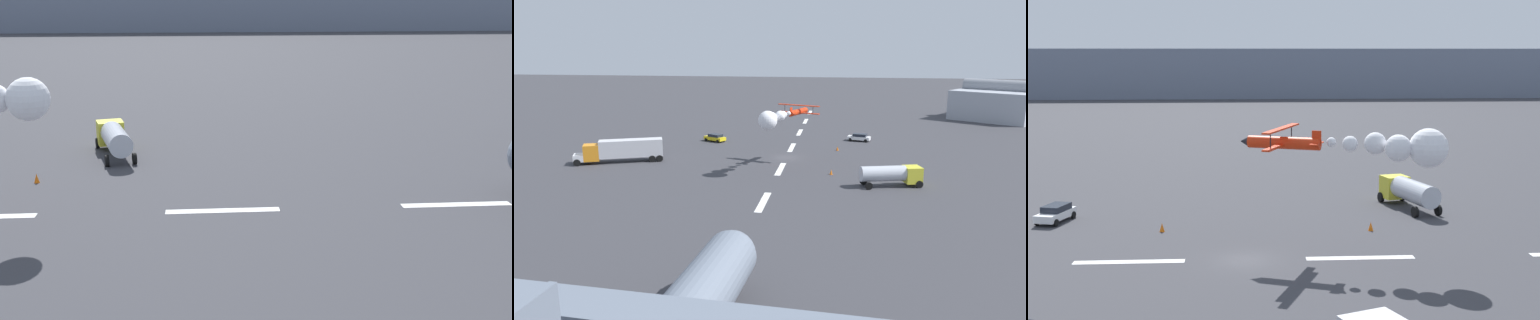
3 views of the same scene
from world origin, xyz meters
TOP-DOWN VIEW (x-y plane):
  - runway_stripe_5 at (25.24, 0.00)m, footprint 8.00×0.90m
  - runway_stripe_6 at (42.06, 0.00)m, footprint 8.00×0.90m
  - mountain_ridge_distant at (0.00, 184.74)m, footprint 396.00×16.00m
  - fuel_tanker_truck at (15.80, 16.22)m, footprint 4.70×8.69m
  - traffic_cone_far at (10.63, 7.92)m, footprint 0.44×0.44m

SIDE VIEW (x-z plane):
  - runway_stripe_5 at x=25.24m, z-range 0.00..0.01m
  - runway_stripe_6 at x=42.06m, z-range 0.00..0.01m
  - traffic_cone_far at x=10.63m, z-range 0.00..0.75m
  - fuel_tanker_truck at x=15.80m, z-range 0.28..3.18m
  - mountain_ridge_distant at x=0.00m, z-range 0.00..15.96m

